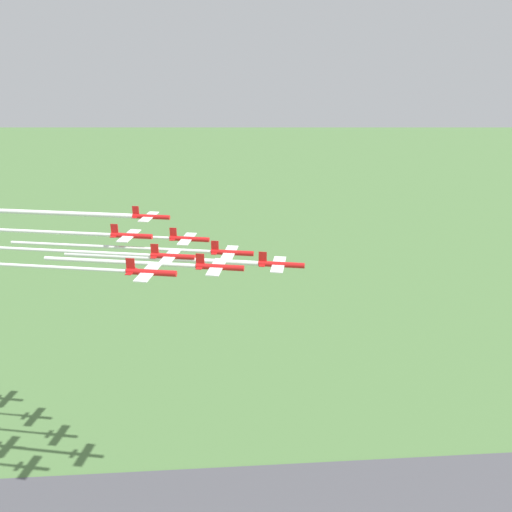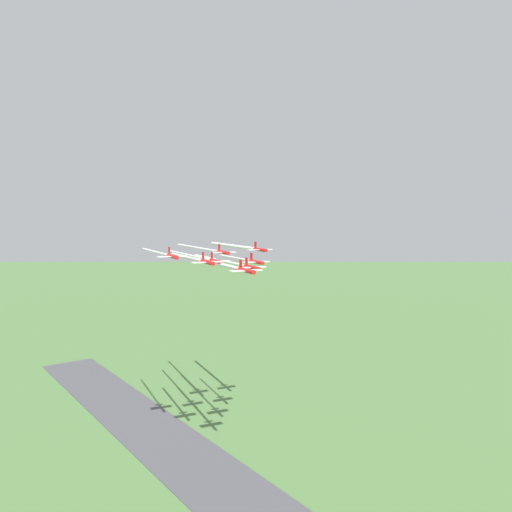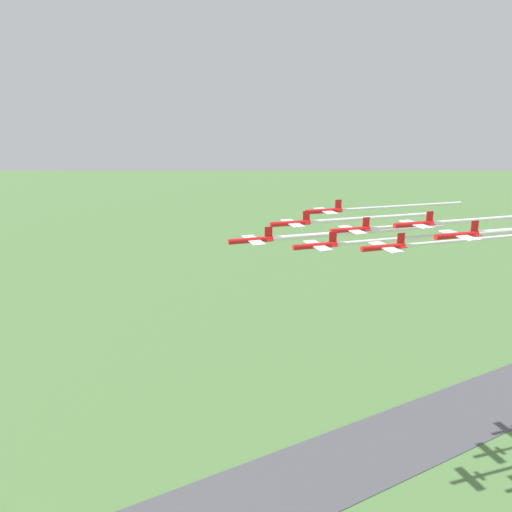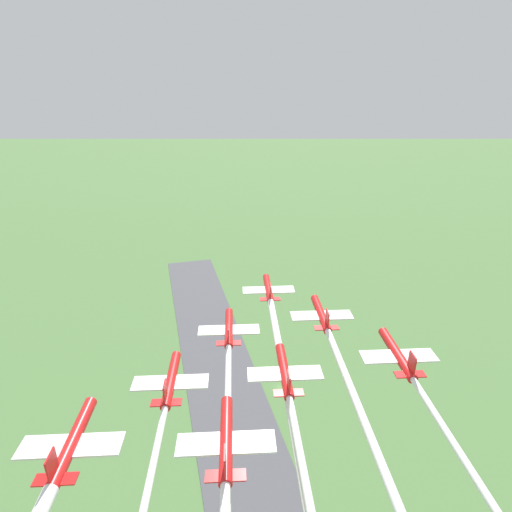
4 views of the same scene
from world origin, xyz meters
TOP-DOWN VIEW (x-y plane):
  - ground_plane at (0.00, 0.00)m, footprint 3000.00×3000.00m
  - jet_0 at (9.05, -56.33)m, footprint 10.20×10.49m
  - jet_1 at (6.26, -70.82)m, footprint 10.20×10.49m
  - jet_2 at (20.36, -65.81)m, footprint 10.20×10.49m
  - jet_3 at (3.46, -85.31)m, footprint 10.20×10.49m
  - jet_4 at (17.56, -80.30)m, footprint 10.20×10.49m
  - jet_5 at (31.66, -75.29)m, footprint 10.20×10.49m
  - jet_6 at (0.67, -99.80)m, footprint 10.20×10.49m
  - jet_7 at (14.77, -94.79)m, footprint 10.20×10.49m
  - smoke_trail_0 at (18.53, -83.03)m, footprint 16.78×44.64m
  - smoke_trail_2 at (27.83, -86.87)m, footprint 12.60×33.30m

SIDE VIEW (x-z plane):
  - ground_plane at x=0.00m, z-range 0.00..0.00m
  - jet_1 at x=6.26m, z-range 69.76..73.29m
  - jet_3 at x=3.46m, z-range 70.21..73.75m
  - smoke_trail_0 at x=18.53m, z-range 71.42..72.54m
  - jet_0 at x=9.05m, z-range 70.26..73.80m
  - jet_4 at x=17.56m, z-range 70.97..74.51m
  - smoke_trail_2 at x=27.83m, z-range 73.21..74.14m
  - jet_2 at x=20.36m, z-range 71.96..75.50m
  - jet_7 at x=14.77m, z-range 73.01..76.54m
  - jet_5 at x=31.66m, z-range 73.11..76.65m
  - jet_6 at x=0.67m, z-range 73.58..77.12m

